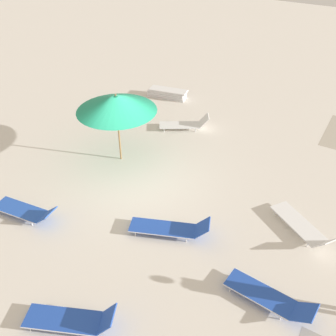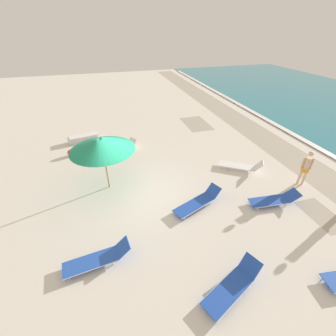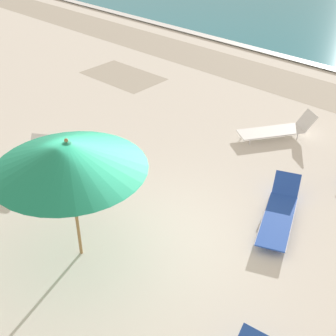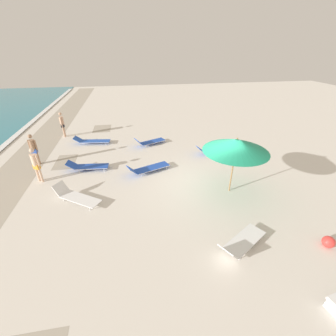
# 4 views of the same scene
# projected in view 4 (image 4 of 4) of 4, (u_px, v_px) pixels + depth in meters

# --- Properties ---
(ground_plane) EXTENTS (60.00, 60.00, 0.16)m
(ground_plane) POSITION_uv_depth(u_px,v_px,m) (203.00, 187.00, 10.75)
(ground_plane) COLOR silver
(beach_umbrella) EXTENTS (2.76, 2.76, 2.60)m
(beach_umbrella) POSITION_uv_depth(u_px,v_px,m) (236.00, 145.00, 9.26)
(beach_umbrella) COLOR #9E7547
(beach_umbrella) RESTS_ON ground_plane
(sun_lounger_under_umbrella) EXTENTS (1.58, 2.05, 0.61)m
(sun_lounger_under_umbrella) POSITION_uv_depth(u_px,v_px,m) (241.00, 242.00, 7.37)
(sun_lounger_under_umbrella) COLOR white
(sun_lounger_under_umbrella) RESTS_ON ground_plane
(sun_lounger_beside_umbrella) EXTENTS (0.79, 2.17, 0.50)m
(sun_lounger_beside_umbrella) POSITION_uv_depth(u_px,v_px,m) (88.00, 166.00, 11.98)
(sun_lounger_beside_umbrella) COLOR blue
(sun_lounger_beside_umbrella) RESTS_ON ground_plane
(sun_lounger_near_water_left) EXTENTS (0.85, 2.17, 0.53)m
(sun_lounger_near_water_left) POSITION_uv_depth(u_px,v_px,m) (213.00, 150.00, 13.77)
(sun_lounger_near_water_left) COLOR blue
(sun_lounger_near_water_left) RESTS_ON ground_plane
(sun_lounger_near_water_right) EXTENTS (1.72, 2.13, 0.63)m
(sun_lounger_near_water_right) POSITION_uv_depth(u_px,v_px,m) (76.00, 197.00, 9.58)
(sun_lounger_near_water_right) COLOR white
(sun_lounger_near_water_right) RESTS_ON ground_plane
(sun_lounger_mid_beach_solo) EXTENTS (1.41, 2.35, 0.56)m
(sun_lounger_mid_beach_solo) POSITION_uv_depth(u_px,v_px,m) (148.00, 168.00, 11.78)
(sun_lounger_mid_beach_solo) COLOR blue
(sun_lounger_mid_beach_solo) RESTS_ON ground_plane
(sun_lounger_mid_beach_pair_a) EXTENTS (1.39, 2.15, 0.60)m
(sun_lounger_mid_beach_pair_a) POSITION_uv_depth(u_px,v_px,m) (150.00, 142.00, 14.94)
(sun_lounger_mid_beach_pair_a) COLOR blue
(sun_lounger_mid_beach_pair_a) RESTS_ON ground_plane
(sun_lounger_mid_beach_pair_b) EXTENTS (0.91, 2.40, 0.49)m
(sun_lounger_mid_beach_pair_b) POSITION_uv_depth(u_px,v_px,m) (92.00, 141.00, 15.10)
(sun_lounger_mid_beach_pair_b) COLOR blue
(sun_lounger_mid_beach_pair_b) RESTS_ON ground_plane
(beachgoer_wading_adult) EXTENTS (0.27, 0.44, 1.76)m
(beachgoer_wading_adult) POSITION_uv_depth(u_px,v_px,m) (33.00, 148.00, 12.13)
(beachgoer_wading_adult) COLOR #A37A5B
(beachgoer_wading_adult) RESTS_ON ground_plane
(beachgoer_shoreline_child) EXTENTS (0.45, 0.27, 1.76)m
(beachgoer_shoreline_child) POSITION_uv_depth(u_px,v_px,m) (62.00, 123.00, 15.89)
(beachgoer_shoreline_child) COLOR tan
(beachgoer_shoreline_child) RESTS_ON ground_plane
(beachgoer_strolling_adult) EXTENTS (0.30, 0.40, 1.76)m
(beachgoer_strolling_adult) POSITION_uv_depth(u_px,v_px,m) (36.00, 163.00, 10.57)
(beachgoer_strolling_adult) COLOR beige
(beachgoer_strolling_adult) RESTS_ON ground_plane
(beach_ball) EXTENTS (0.40, 0.40, 0.40)m
(beach_ball) POSITION_uv_depth(u_px,v_px,m) (328.00, 242.00, 7.42)
(beach_ball) COLOR red
(beach_ball) RESTS_ON ground_plane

